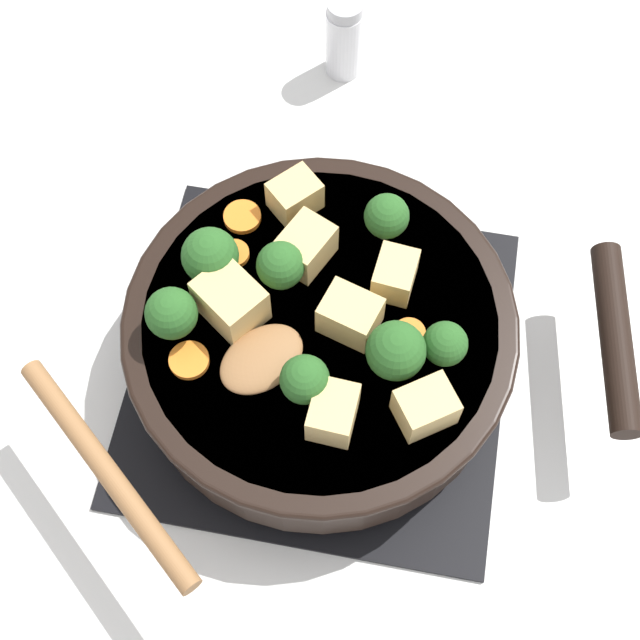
{
  "coord_description": "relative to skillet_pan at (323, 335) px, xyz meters",
  "views": [
    {
      "loc": [
        0.29,
        0.05,
        0.7
      ],
      "look_at": [
        0.0,
        0.0,
        0.09
      ],
      "focal_mm": 50.0,
      "sensor_mm": 36.0,
      "label": 1
    }
  ],
  "objects": [
    {
      "name": "broccoli_floret_north_edge",
      "position": [
        -0.03,
        -0.04,
        0.05
      ],
      "size": [
        0.04,
        0.04,
        0.04
      ],
      "color": "#709956",
      "rests_on": "skillet_pan"
    },
    {
      "name": "salt_shaker",
      "position": [
        -0.32,
        -0.04,
        -0.02
      ],
      "size": [
        0.04,
        0.04,
        0.09
      ],
      "color": "white",
      "rests_on": "ground_plane"
    },
    {
      "name": "broccoli_floret_south_cluster",
      "position": [
        0.03,
        -0.11,
        0.05
      ],
      "size": [
        0.04,
        0.04,
        0.05
      ],
      "color": "#709956",
      "rests_on": "skillet_pan"
    },
    {
      "name": "carrot_slice_orange_thin",
      "position": [
        -0.04,
        -0.08,
        0.03
      ],
      "size": [
        0.02,
        0.02,
        0.01
      ],
      "primitive_type": "cylinder",
      "color": "orange",
      "rests_on": "skillet_pan"
    },
    {
      "name": "tofu_cube_west_chunk",
      "position": [
        0.0,
        0.02,
        0.04
      ],
      "size": [
        0.04,
        0.05,
        0.03
      ],
      "primitive_type": "cube",
      "rotation": [
        0.0,
        0.0,
        1.27
      ],
      "color": "#DBB770",
      "rests_on": "skillet_pan"
    },
    {
      "name": "front_burner_grate",
      "position": [
        0.0,
        -0.0,
        -0.05
      ],
      "size": [
        0.31,
        0.31,
        0.03
      ],
      "color": "black",
      "rests_on": "ground_plane"
    },
    {
      "name": "tofu_cube_east_chunk",
      "position": [
        -0.05,
        -0.02,
        0.04
      ],
      "size": [
        0.05,
        0.05,
        0.03
      ],
      "primitive_type": "cube",
      "rotation": [
        0.0,
        0.0,
        2.7
      ],
      "color": "#DBB770",
      "rests_on": "skillet_pan"
    },
    {
      "name": "carrot_slice_near_center",
      "position": [
        0.0,
        0.07,
        0.03
      ],
      "size": [
        0.02,
        0.02,
        0.01
      ],
      "primitive_type": "cylinder",
      "color": "orange",
      "rests_on": "skillet_pan"
    },
    {
      "name": "tofu_cube_mid_small",
      "position": [
        0.06,
        0.09,
        0.04
      ],
      "size": [
        0.05,
        0.05,
        0.03
      ],
      "primitive_type": "cube",
      "rotation": [
        0.0,
        0.0,
        2.18
      ],
      "color": "#DBB770",
      "rests_on": "skillet_pan"
    },
    {
      "name": "wooden_spoon",
      "position": [
        0.1,
        -0.08,
        0.03
      ],
      "size": [
        0.22,
        0.21,
        0.02
      ],
      "color": "olive",
      "rests_on": "skillet_pan"
    },
    {
      "name": "broccoli_floret_center_top",
      "position": [
        0.03,
        0.06,
        0.06
      ],
      "size": [
        0.04,
        0.04,
        0.05
      ],
      "color": "#709956",
      "rests_on": "skillet_pan"
    },
    {
      "name": "broccoli_floret_east_rim",
      "position": [
        0.01,
        0.09,
        0.05
      ],
      "size": [
        0.03,
        0.03,
        0.04
      ],
      "color": "#709956",
      "rests_on": "skillet_pan"
    },
    {
      "name": "carrot_slice_under_broccoli",
      "position": [
        0.05,
        -0.09,
        0.03
      ],
      "size": [
        0.03,
        0.03,
        0.01
      ],
      "primitive_type": "cylinder",
      "color": "orange",
      "rests_on": "skillet_pan"
    },
    {
      "name": "broccoli_floret_near_spoon",
      "position": [
        0.06,
        -0.0,
        0.05
      ],
      "size": [
        0.04,
        0.04,
        0.04
      ],
      "color": "#709956",
      "rests_on": "skillet_pan"
    },
    {
      "name": "carrot_slice_edge_slice",
      "position": [
        -0.08,
        -0.08,
        0.03
      ],
      "size": [
        0.03,
        0.03,
        0.01
      ],
      "primitive_type": "cylinder",
      "color": "orange",
      "rests_on": "skillet_pan"
    },
    {
      "name": "tofu_cube_front_piece",
      "position": [
        -0.04,
        0.05,
        0.04
      ],
      "size": [
        0.04,
        0.03,
        0.03
      ],
      "primitive_type": "cube",
      "rotation": [
        0.0,
        0.0,
        3.04
      ],
      "color": "#DBB770",
      "rests_on": "skillet_pan"
    },
    {
      "name": "tofu_cube_center_large",
      "position": [
        -0.1,
        -0.04,
        0.04
      ],
      "size": [
        0.05,
        0.05,
        0.03
      ],
      "primitive_type": "cube",
      "rotation": [
        0.0,
        0.0,
        5.53
      ],
      "color": "#DBB770",
      "rests_on": "skillet_pan"
    },
    {
      "name": "tofu_cube_near_handle",
      "position": [
        0.01,
        -0.07,
        0.05
      ],
      "size": [
        0.06,
        0.06,
        0.04
      ],
      "primitive_type": "cube",
      "rotation": [
        0.0,
        0.0,
        0.94
      ],
      "color": "#DBB770",
      "rests_on": "skillet_pan"
    },
    {
      "name": "skillet_pan",
      "position": [
        0.0,
        0.0,
        0.0
      ],
      "size": [
        0.31,
        0.4,
        0.06
      ],
      "color": "black",
      "rests_on": "front_burner_grate"
    },
    {
      "name": "ground_plane",
      "position": [
        0.0,
        -0.0,
        -0.06
      ],
      "size": [
        2.4,
        2.4,
        0.0
      ],
      "primitive_type": "plane",
      "color": "silver"
    },
    {
      "name": "broccoli_floret_mid_floret",
      "position": [
        -0.08,
        0.03,
        0.05
      ],
      "size": [
        0.04,
        0.04,
        0.04
      ],
      "color": "#709956",
      "rests_on": "skillet_pan"
    },
    {
      "name": "broccoli_floret_west_rim",
      "position": [
        -0.02,
        -0.09,
        0.06
      ],
      "size": [
        0.04,
        0.04,
        0.05
      ],
      "color": "#709956",
      "rests_on": "skillet_pan"
    },
    {
      "name": "tofu_cube_back_piece",
      "position": [
        0.08,
        0.02,
        0.04
      ],
      "size": [
        0.04,
        0.03,
        0.03
      ],
      "primitive_type": "cube",
      "rotation": [
        0.0,
        0.0,
        6.22
      ],
      "color": "#DBB770",
      "rests_on": "skillet_pan"
    }
  ]
}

